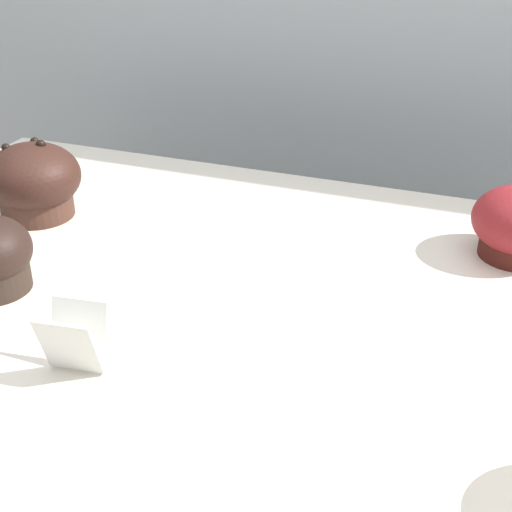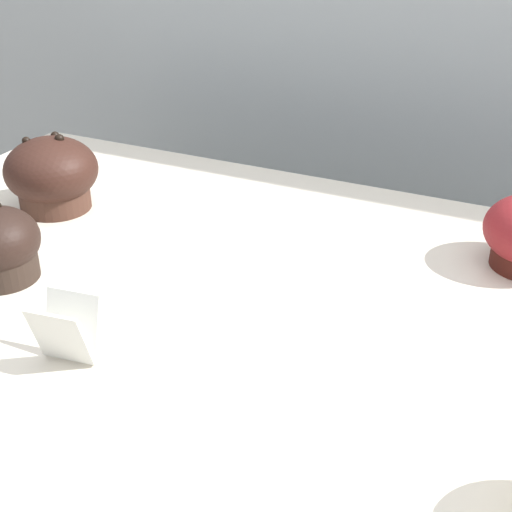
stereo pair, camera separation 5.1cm
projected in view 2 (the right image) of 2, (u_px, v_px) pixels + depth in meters
The scene contains 3 objects.
wall_back at pixel (399, 123), 1.20m from camera, with size 3.20×0.10×1.80m, color #A8B2B7.
muffin_back_left at pixel (52, 175), 0.88m from camera, with size 0.11×0.11×0.10m.
price_card at pixel (66, 331), 0.60m from camera, with size 0.05×0.05×0.06m.
Camera 2 is at (0.28, -0.55, 1.27)m, focal length 50.00 mm.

